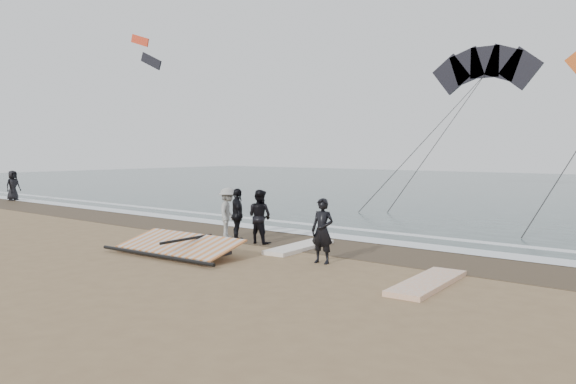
% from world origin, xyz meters
% --- Properties ---
extents(ground, '(120.00, 120.00, 0.00)m').
position_xyz_m(ground, '(0.00, 0.00, 0.00)').
color(ground, '#8C704C').
rests_on(ground, ground).
extents(wet_sand, '(120.00, 2.80, 0.01)m').
position_xyz_m(wet_sand, '(0.00, 4.50, 0.01)').
color(wet_sand, '#4C3D2B').
rests_on(wet_sand, ground).
extents(foam_near, '(120.00, 0.90, 0.01)m').
position_xyz_m(foam_near, '(0.00, 5.90, 0.03)').
color(foam_near, white).
rests_on(foam_near, sea).
extents(foam_far, '(120.00, 0.45, 0.01)m').
position_xyz_m(foam_far, '(0.00, 7.60, 0.03)').
color(foam_far, white).
rests_on(foam_far, sea).
extents(man_main, '(0.61, 0.44, 1.57)m').
position_xyz_m(man_main, '(0.39, 2.27, 0.79)').
color(man_main, black).
rests_on(man_main, ground).
extents(board_white, '(0.93, 2.70, 0.11)m').
position_xyz_m(board_white, '(3.32, 1.80, 0.05)').
color(board_white, silver).
rests_on(board_white, ground).
extents(board_cream, '(0.89, 2.63, 0.11)m').
position_xyz_m(board_cream, '(-1.24, 3.48, 0.05)').
color(board_cream, white).
rests_on(board_cream, ground).
extents(trio_cluster, '(2.32, 1.32, 1.59)m').
position_xyz_m(trio_cluster, '(-3.47, 3.46, 0.79)').
color(trio_cluster, black).
rests_on(trio_cluster, ground).
extents(sail_rig, '(4.05, 1.86, 0.49)m').
position_xyz_m(sail_rig, '(-3.17, 0.93, 0.19)').
color(sail_rig, black).
rests_on(sail_rig, ground).
extents(kite_dark, '(8.02, 7.93, 17.33)m').
position_xyz_m(kite_dark, '(-4.96, 27.57, 7.73)').
color(kite_dark, black).
rests_on(kite_dark, ground).
extents(distant_kites, '(10.24, 4.12, 5.28)m').
position_xyz_m(distant_kites, '(-40.56, 28.00, 13.07)').
color(distant_kites, black).
rests_on(distant_kites, ground).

